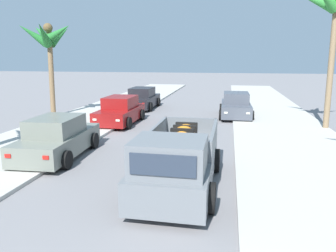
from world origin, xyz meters
The scene contains 11 objects.
sidewalk_left centered at (-5.47, 12.00, 0.06)m, with size 4.89×60.00×0.12m, color #B2AFA8.
sidewalk_right centered at (5.47, 12.00, 0.06)m, with size 4.89×60.00×0.12m, color #B2AFA8.
curb_left centered at (-4.42, 12.00, 0.05)m, with size 0.16×60.00×0.10m, color silver.
curb_right centered at (4.42, 12.00, 0.05)m, with size 0.16×60.00×0.10m, color silver.
pickup_truck centered at (1.39, 7.40, 0.81)m, with size 2.24×5.22×1.80m.
car_right_near centered at (-3.51, 21.58, 0.71)m, with size 2.03×4.26×1.54m.
car_right_mid centered at (-3.52, 9.48, 0.71)m, with size 2.19×4.33×1.54m.
car_left_far centered at (3.19, 19.25, 0.71)m, with size 2.07×4.28×1.54m.
car_right_far centered at (-3.27, 15.90, 0.71)m, with size 2.04×4.27×1.54m.
palm_tree_right_fore centered at (-8.04, 16.98, 4.73)m, with size 3.20×3.53×5.77m.
palm_tree_left_mid centered at (7.66, 16.47, 6.00)m, with size 3.76×3.18×7.20m.
Camera 1 is at (2.70, -1.19, 3.67)m, focal length 34.30 mm.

